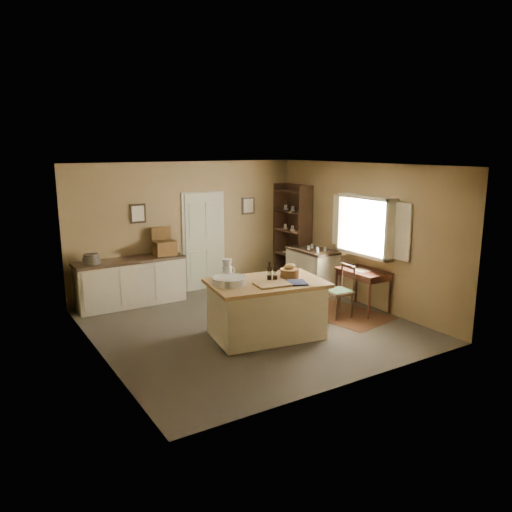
{
  "coord_description": "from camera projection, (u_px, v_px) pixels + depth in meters",
  "views": [
    {
      "loc": [
        -4.17,
        -6.9,
        2.99
      ],
      "look_at": [
        0.24,
        0.21,
        1.15
      ],
      "focal_mm": 35.0,
      "sensor_mm": 36.0,
      "label": 1
    }
  ],
  "objects": [
    {
      "name": "ground",
      "position": [
        250.0,
        325.0,
        8.52
      ],
      "size": [
        5.0,
        5.0,
        0.0
      ],
      "primitive_type": "plane",
      "color": "#4E453B",
      "rests_on": "ground"
    },
    {
      "name": "wall_back",
      "position": [
        188.0,
        228.0,
        10.31
      ],
      "size": [
        5.0,
        0.1,
        2.7
      ],
      "primitive_type": "cube",
      "color": "olive",
      "rests_on": "ground"
    },
    {
      "name": "wall_front",
      "position": [
        355.0,
        282.0,
        6.16
      ],
      "size": [
        5.0,
        0.1,
        2.7
      ],
      "primitive_type": "cube",
      "color": "olive",
      "rests_on": "ground"
    },
    {
      "name": "wall_left",
      "position": [
        97.0,
        267.0,
        6.94
      ],
      "size": [
        0.1,
        5.0,
        2.7
      ],
      "primitive_type": "cube",
      "color": "olive",
      "rests_on": "ground"
    },
    {
      "name": "wall_right",
      "position": [
        362.0,
        234.0,
        9.52
      ],
      "size": [
        0.1,
        5.0,
        2.7
      ],
      "primitive_type": "cube",
      "color": "olive",
      "rests_on": "ground"
    },
    {
      "name": "ceiling",
      "position": [
        250.0,
        165.0,
        7.94
      ],
      "size": [
        5.0,
        5.0,
        0.0
      ],
      "primitive_type": "plane",
      "color": "silver",
      "rests_on": "wall_back"
    },
    {
      "name": "door",
      "position": [
        204.0,
        240.0,
        10.52
      ],
      "size": [
        0.97,
        0.06,
        2.11
      ],
      "primitive_type": "cube",
      "color": "#B3B799",
      "rests_on": "ground"
    },
    {
      "name": "framed_prints",
      "position": [
        197.0,
        209.0,
        10.31
      ],
      "size": [
        2.82,
        0.02,
        0.38
      ],
      "color": "black",
      "rests_on": "ground"
    },
    {
      "name": "window",
      "position": [
        367.0,
        226.0,
        9.27
      ],
      "size": [
        0.25,
        1.99,
        1.12
      ],
      "color": "beige",
      "rests_on": "ground"
    },
    {
      "name": "work_island",
      "position": [
        266.0,
        307.0,
        7.96
      ],
      "size": [
        1.95,
        1.44,
        1.2
      ],
      "rotation": [
        0.0,
        0.0,
        -0.16
      ],
      "color": "beige",
      "rests_on": "ground"
    },
    {
      "name": "sideboard",
      "position": [
        131.0,
        280.0,
        9.55
      ],
      "size": [
        2.08,
        0.59,
        1.18
      ],
      "color": "beige",
      "rests_on": "ground"
    },
    {
      "name": "rug",
      "position": [
        343.0,
        314.0,
        9.1
      ],
      "size": [
        1.36,
        1.77,
        0.01
      ],
      "primitive_type": "cube",
      "rotation": [
        0.0,
        0.0,
        0.18
      ],
      "color": "#482715",
      "rests_on": "ground"
    },
    {
      "name": "writing_desk",
      "position": [
        363.0,
        275.0,
        9.19
      ],
      "size": [
        0.58,
        0.96,
        0.82
      ],
      "color": "black",
      "rests_on": "ground"
    },
    {
      "name": "desk_chair",
      "position": [
        338.0,
        292.0,
        8.87
      ],
      "size": [
        0.46,
        0.46,
        0.92
      ],
      "primitive_type": null,
      "rotation": [
        0.0,
        0.0,
        -0.07
      ],
      "color": "black",
      "rests_on": "ground"
    },
    {
      "name": "right_cabinet",
      "position": [
        312.0,
        270.0,
        10.49
      ],
      "size": [
        0.62,
        1.12,
        0.99
      ],
      "color": "beige",
      "rests_on": "ground"
    },
    {
      "name": "shelving_unit",
      "position": [
        294.0,
        233.0,
        11.16
      ],
      "size": [
        0.37,
        0.98,
        2.18
      ],
      "color": "black",
      "rests_on": "ground"
    }
  ]
}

